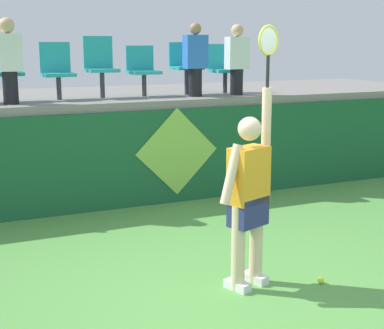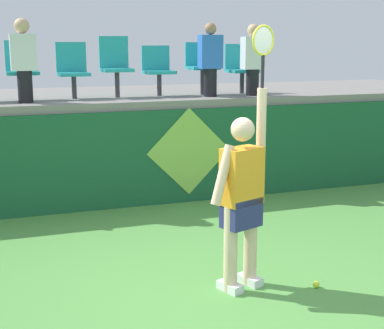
{
  "view_description": "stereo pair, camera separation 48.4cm",
  "coord_description": "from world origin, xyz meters",
  "px_view_note": "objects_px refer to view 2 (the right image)",
  "views": [
    {
      "loc": [
        -2.36,
        -4.42,
        2.32
      ],
      "look_at": [
        0.14,
        1.18,
        1.02
      ],
      "focal_mm": 54.96,
      "sensor_mm": 36.0,
      "label": 1
    },
    {
      "loc": [
        -1.91,
        -4.6,
        2.32
      ],
      "look_at": [
        0.14,
        1.18,
        1.02
      ],
      "focal_mm": 54.96,
      "sensor_mm": 36.0,
      "label": 2
    }
  ],
  "objects_px": {
    "tennis_ball": "(316,284)",
    "stadium_chair_5": "(201,64)",
    "tennis_player": "(242,194)",
    "stadium_chair_3": "(116,64)",
    "spectator_0": "(24,59)",
    "spectator_2": "(253,59)",
    "stadium_chair_2": "(73,68)",
    "stadium_chair_1": "(22,67)",
    "stadium_chair_6": "(240,66)",
    "spectator_1": "(210,59)",
    "stadium_chair_4": "(158,68)"
  },
  "relations": [
    {
      "from": "tennis_ball",
      "to": "stadium_chair_5",
      "type": "relative_size",
      "value": 0.08
    },
    {
      "from": "tennis_player",
      "to": "tennis_ball",
      "type": "relative_size",
      "value": 37.3
    },
    {
      "from": "stadium_chair_3",
      "to": "spectator_0",
      "type": "xyz_separation_m",
      "value": [
        -1.35,
        -0.42,
        0.1
      ]
    },
    {
      "from": "spectator_0",
      "to": "spectator_2",
      "type": "xyz_separation_m",
      "value": [
        3.39,
        -0.05,
        -0.03
      ]
    },
    {
      "from": "tennis_ball",
      "to": "spectator_2",
      "type": "xyz_separation_m",
      "value": [
        1.06,
        3.74,
        2.01
      ]
    },
    {
      "from": "tennis_ball",
      "to": "stadium_chair_2",
      "type": "bearing_deg",
      "value": 111.05
    },
    {
      "from": "stadium_chair_1",
      "to": "stadium_chair_6",
      "type": "xyz_separation_m",
      "value": [
        3.39,
        -0.0,
        -0.04
      ]
    },
    {
      "from": "tennis_player",
      "to": "stadium_chair_5",
      "type": "height_order",
      "value": "tennis_player"
    },
    {
      "from": "spectator_2",
      "to": "spectator_1",
      "type": "bearing_deg",
      "value": 174.92
    },
    {
      "from": "stadium_chair_2",
      "to": "stadium_chair_4",
      "type": "bearing_deg",
      "value": -0.3
    },
    {
      "from": "stadium_chair_4",
      "to": "spectator_2",
      "type": "relative_size",
      "value": 0.7
    },
    {
      "from": "stadium_chair_5",
      "to": "spectator_1",
      "type": "relative_size",
      "value": 0.74
    },
    {
      "from": "stadium_chair_1",
      "to": "stadium_chair_6",
      "type": "distance_m",
      "value": 3.39
    },
    {
      "from": "tennis_player",
      "to": "stadium_chair_1",
      "type": "xyz_separation_m",
      "value": [
        -1.65,
        3.95,
        1.03
      ]
    },
    {
      "from": "tennis_player",
      "to": "spectator_1",
      "type": "relative_size",
      "value": 2.24
    },
    {
      "from": "stadium_chair_3",
      "to": "spectator_1",
      "type": "relative_size",
      "value": 0.82
    },
    {
      "from": "stadium_chair_5",
      "to": "spectator_2",
      "type": "height_order",
      "value": "spectator_2"
    },
    {
      "from": "spectator_0",
      "to": "stadium_chair_2",
      "type": "bearing_deg",
      "value": 30.31
    },
    {
      "from": "stadium_chair_3",
      "to": "stadium_chair_1",
      "type": "bearing_deg",
      "value": -179.83
    },
    {
      "from": "tennis_player",
      "to": "spectator_2",
      "type": "distance_m",
      "value": 4.05
    },
    {
      "from": "tennis_player",
      "to": "stadium_chair_2",
      "type": "relative_size",
      "value": 3.02
    },
    {
      "from": "stadium_chair_3",
      "to": "stadium_chair_5",
      "type": "height_order",
      "value": "stadium_chair_3"
    },
    {
      "from": "tennis_ball",
      "to": "stadium_chair_1",
      "type": "relative_size",
      "value": 0.08
    },
    {
      "from": "tennis_player",
      "to": "stadium_chair_5",
      "type": "xyz_separation_m",
      "value": [
        1.06,
        3.94,
        1.03
      ]
    },
    {
      "from": "tennis_ball",
      "to": "stadium_chair_6",
      "type": "distance_m",
      "value": 4.72
    },
    {
      "from": "tennis_player",
      "to": "stadium_chair_6",
      "type": "distance_m",
      "value": 4.42
    },
    {
      "from": "tennis_player",
      "to": "stadium_chair_1",
      "type": "distance_m",
      "value": 4.4
    },
    {
      "from": "tennis_player",
      "to": "spectator_2",
      "type": "relative_size",
      "value": 2.27
    },
    {
      "from": "stadium_chair_3",
      "to": "stadium_chair_5",
      "type": "distance_m",
      "value": 1.36
    },
    {
      "from": "tennis_ball",
      "to": "stadium_chair_4",
      "type": "relative_size",
      "value": 0.09
    },
    {
      "from": "stadium_chair_1",
      "to": "spectator_2",
      "type": "bearing_deg",
      "value": -7.81
    },
    {
      "from": "spectator_0",
      "to": "spectator_1",
      "type": "bearing_deg",
      "value": 0.22
    },
    {
      "from": "stadium_chair_4",
      "to": "stadium_chair_5",
      "type": "xyz_separation_m",
      "value": [
        0.71,
        -0.0,
        0.05
      ]
    },
    {
      "from": "stadium_chair_3",
      "to": "spectator_2",
      "type": "bearing_deg",
      "value": -12.95
    },
    {
      "from": "stadium_chair_5",
      "to": "stadium_chair_6",
      "type": "xyz_separation_m",
      "value": [
        0.68,
        0.0,
        -0.04
      ]
    },
    {
      "from": "stadium_chair_2",
      "to": "spectator_1",
      "type": "relative_size",
      "value": 0.74
    },
    {
      "from": "tennis_player",
      "to": "spectator_0",
      "type": "relative_size",
      "value": 2.18
    },
    {
      "from": "tennis_player",
      "to": "stadium_chair_3",
      "type": "height_order",
      "value": "tennis_player"
    },
    {
      "from": "stadium_chair_3",
      "to": "stadium_chair_6",
      "type": "distance_m",
      "value": 2.04
    },
    {
      "from": "stadium_chair_4",
      "to": "spectator_2",
      "type": "distance_m",
      "value": 1.46
    },
    {
      "from": "stadium_chair_1",
      "to": "stadium_chair_4",
      "type": "height_order",
      "value": "stadium_chair_1"
    },
    {
      "from": "stadium_chair_6",
      "to": "spectator_2",
      "type": "bearing_deg",
      "value": -90.0
    },
    {
      "from": "tennis_ball",
      "to": "stadium_chair_3",
      "type": "height_order",
      "value": "stadium_chair_3"
    },
    {
      "from": "tennis_player",
      "to": "spectator_0",
      "type": "xyz_separation_m",
      "value": [
        -1.65,
        3.53,
        1.16
      ]
    },
    {
      "from": "stadium_chair_4",
      "to": "stadium_chair_6",
      "type": "relative_size",
      "value": 0.97
    },
    {
      "from": "stadium_chair_2",
      "to": "spectator_2",
      "type": "xyz_separation_m",
      "value": [
        2.68,
        -0.47,
        0.12
      ]
    },
    {
      "from": "stadium_chair_3",
      "to": "stadium_chair_5",
      "type": "bearing_deg",
      "value": -0.48
    },
    {
      "from": "stadium_chair_4",
      "to": "stadium_chair_6",
      "type": "height_order",
      "value": "stadium_chair_6"
    },
    {
      "from": "stadium_chair_1",
      "to": "spectator_2",
      "type": "distance_m",
      "value": 3.42
    },
    {
      "from": "spectator_0",
      "to": "spectator_2",
      "type": "height_order",
      "value": "spectator_0"
    }
  ]
}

